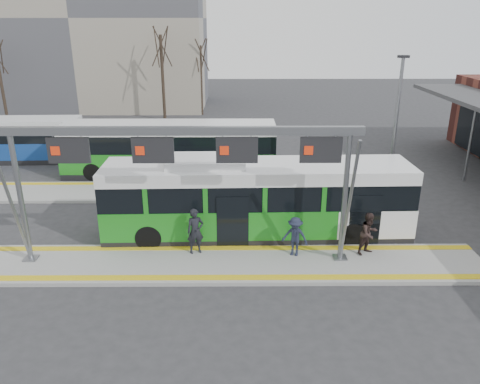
% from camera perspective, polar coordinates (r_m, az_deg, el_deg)
% --- Properties ---
extents(ground, '(120.00, 120.00, 0.00)m').
position_cam_1_polar(ground, '(18.23, -5.12, -8.93)').
color(ground, '#2D2D30').
rests_on(ground, ground).
extents(platform_main, '(22.00, 3.00, 0.15)m').
position_cam_1_polar(platform_main, '(18.19, -5.12, -8.72)').
color(platform_main, gray).
rests_on(platform_main, ground).
extents(platform_second, '(20.00, 3.00, 0.15)m').
position_cam_1_polar(platform_second, '(26.01, -12.56, 0.02)').
color(platform_second, gray).
rests_on(platform_second, ground).
extents(tactile_main, '(22.00, 2.65, 0.02)m').
position_cam_1_polar(tactile_main, '(18.15, -5.13, -8.49)').
color(tactile_main, gold).
rests_on(tactile_main, platform_main).
extents(tactile_second, '(20.00, 0.35, 0.02)m').
position_cam_1_polar(tactile_second, '(27.04, -12.10, 1.03)').
color(tactile_second, gold).
rests_on(tactile_second, platform_second).
extents(gantry, '(13.00, 1.68, 5.20)m').
position_cam_1_polar(gantry, '(16.84, -6.69, 4.40)').
color(gantry, slate).
rests_on(gantry, platform_main).
extents(apartment_block, '(24.50, 12.50, 18.40)m').
position_cam_1_polar(apartment_block, '(54.12, -18.12, 19.73)').
color(apartment_block, gray).
rests_on(apartment_block, ground).
extents(hero_bus, '(12.94, 3.05, 3.54)m').
position_cam_1_polar(hero_bus, '(19.97, 1.99, -1.02)').
color(hero_bus, black).
rests_on(hero_bus, ground).
extents(bg_bus_green, '(12.58, 2.72, 3.14)m').
position_cam_1_polar(bg_bus_green, '(28.47, -8.55, 5.17)').
color(bg_bus_green, black).
rests_on(bg_bus_green, ground).
extents(passenger_a, '(0.78, 0.63, 1.84)m').
position_cam_1_polar(passenger_a, '(18.48, -5.47, -4.78)').
color(passenger_a, black).
rests_on(passenger_a, platform_main).
extents(passenger_b, '(1.05, 0.99, 1.72)m').
position_cam_1_polar(passenger_b, '(19.04, 15.44, -4.90)').
color(passenger_b, '#2E211E').
rests_on(passenger_b, platform_main).
extents(passenger_c, '(1.17, 0.92, 1.60)m').
position_cam_1_polar(passenger_c, '(18.38, 6.71, -5.41)').
color(passenger_c, '#1D2235').
rests_on(passenger_c, platform_main).
extents(tree_left, '(1.40, 1.40, 8.63)m').
position_cam_1_polar(tree_left, '(44.20, -9.61, 17.02)').
color(tree_left, '#382B21').
rests_on(tree_left, ground).
extents(tree_mid, '(1.40, 1.40, 7.46)m').
position_cam_1_polar(tree_mid, '(46.36, -4.85, 16.25)').
color(tree_mid, '#382B21').
rests_on(tree_mid, ground).
extents(lamp_east, '(0.50, 0.25, 7.36)m').
position_cam_1_polar(lamp_east, '(23.67, 18.37, 7.19)').
color(lamp_east, slate).
rests_on(lamp_east, ground).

